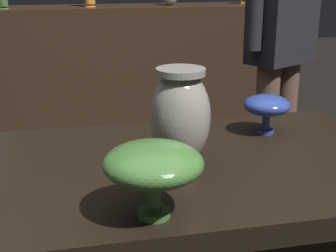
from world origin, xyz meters
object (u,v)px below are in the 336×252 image
object	(u,v)px
vase_left_accent	(267,106)
visitor_near_right	(282,29)
vase_centerpiece	(180,117)
vase_right_accent	(153,165)

from	to	relation	value
vase_left_accent	visitor_near_right	size ratio (longest dim) A/B	0.08
vase_left_accent	visitor_near_right	distance (m)	1.04
vase_centerpiece	visitor_near_right	distance (m)	1.36
vase_right_accent	visitor_near_right	distance (m)	1.57
vase_left_accent	vase_right_accent	bearing A→B (deg)	-134.58
vase_centerpiece	vase_right_accent	size ratio (longest dim) A/B	1.29
vase_centerpiece	vase_left_accent	xyz separation A→B (m)	(0.29, 0.21, -0.05)
vase_right_accent	vase_centerpiece	bearing A→B (deg)	63.00
vase_centerpiece	visitor_near_right	xyz separation A→B (m)	(0.76, 1.13, 0.03)
vase_centerpiece	visitor_near_right	bearing A→B (deg)	56.09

